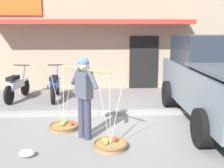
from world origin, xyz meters
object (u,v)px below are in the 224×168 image
object	(u,v)px
motorcycle_nearest_shop	(17,86)
motorcycle_second_in_row	(55,86)
plastic_litter_bag	(27,153)
parked_truck	(220,80)
fruit_vendor	(84,92)
fruit_basket_left_side	(64,126)
fruit_basket_right_side	(110,144)

from	to	relation	value
motorcycle_nearest_shop	motorcycle_second_in_row	size ratio (longest dim) A/B	1.00
plastic_litter_bag	parked_truck	bearing A→B (deg)	23.40
parked_truck	plastic_litter_bag	xyz separation A→B (m)	(-4.26, -1.85, -0.96)
fruit_vendor	motorcycle_nearest_shop	size ratio (longest dim) A/B	0.94
motorcycle_nearest_shop	plastic_litter_bag	bearing A→B (deg)	-72.66
parked_truck	plastic_litter_bag	distance (m)	4.75
fruit_basket_left_side	motorcycle_second_in_row	size ratio (longest dim) A/B	0.80
fruit_basket_right_side	motorcycle_nearest_shop	distance (m)	4.87
fruit_vendor	fruit_basket_right_side	size ratio (longest dim) A/B	1.17
motorcycle_nearest_shop	plastic_litter_bag	world-z (taller)	motorcycle_nearest_shop
fruit_basket_left_side	motorcycle_second_in_row	world-z (taller)	fruit_basket_left_side
fruit_vendor	motorcycle_nearest_shop	bearing A→B (deg)	124.25
motorcycle_nearest_shop	fruit_vendor	bearing A→B (deg)	-55.75
fruit_vendor	fruit_basket_right_side	xyz separation A→B (m)	(0.50, -0.54, -0.90)
motorcycle_second_in_row	parked_truck	bearing A→B (deg)	-28.57
fruit_basket_left_side	parked_truck	size ratio (longest dim) A/B	0.31
motorcycle_second_in_row	motorcycle_nearest_shop	bearing A→B (deg)	179.12
fruit_basket_left_side	fruit_basket_right_side	bearing A→B (deg)	-46.98
fruit_basket_left_side	motorcycle_second_in_row	bearing A→B (deg)	101.78
fruit_vendor	fruit_basket_left_side	size ratio (longest dim) A/B	1.17
motorcycle_nearest_shop	parked_truck	xyz separation A→B (m)	(5.59, -2.40, 0.58)
motorcycle_second_in_row	plastic_litter_bag	size ratio (longest dim) A/B	6.51
fruit_vendor	parked_truck	distance (m)	3.42
motorcycle_nearest_shop	parked_truck	size ratio (longest dim) A/B	0.38
motorcycle_second_in_row	parked_truck	xyz separation A→B (m)	(4.37, -2.38, 0.58)
motorcycle_second_in_row	fruit_basket_left_side	bearing A→B (deg)	-78.22
motorcycle_nearest_shop	motorcycle_second_in_row	world-z (taller)	same
fruit_vendor	fruit_basket_left_side	xyz separation A→B (m)	(-0.50, 0.54, -0.90)
fruit_basket_left_side	motorcycle_nearest_shop	bearing A→B (deg)	122.36
fruit_basket_right_side	parked_truck	bearing A→B (deg)	29.24
fruit_basket_left_side	plastic_litter_bag	size ratio (longest dim) A/B	5.18
fruit_basket_right_side	parked_truck	distance (m)	3.31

